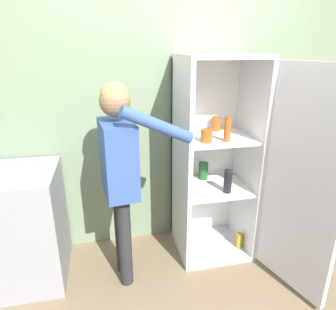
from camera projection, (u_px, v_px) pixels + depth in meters
The scene contains 5 objects.
ground_plane at pixel (191, 306), 2.20m from camera, with size 12.00×12.00×0.00m, color #7A664C.
wall_back at pixel (163, 109), 2.66m from camera, with size 7.00×0.06×2.55m.
refrigerator at pixel (230, 164), 2.50m from camera, with size 0.86×1.19×1.75m.
person at pixel (120, 162), 2.16m from camera, with size 0.64×0.52×1.58m.
counter at pixel (11, 228), 2.34m from camera, with size 0.78×0.65×0.92m.
Camera 1 is at (-0.52, -1.61, 1.79)m, focal length 32.00 mm.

